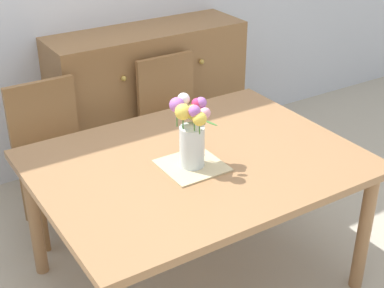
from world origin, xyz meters
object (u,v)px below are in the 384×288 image
object	(u,v)px
dresser	(149,97)
dining_table	(197,173)
chair_left	(52,147)
chair_right	(175,115)
flower_vase	(191,130)

from	to	relation	value
dresser	dining_table	bearing A→B (deg)	-108.56
chair_left	chair_right	bearing A→B (deg)	-180.00
chair_left	chair_right	distance (m)	0.85
dresser	chair_left	bearing A→B (deg)	-155.44
dining_table	flower_vase	size ratio (longest dim) A/B	4.64
chair_right	chair_left	bearing A→B (deg)	0.00
chair_left	flower_vase	size ratio (longest dim) A/B	2.68
dining_table	chair_left	bearing A→B (deg)	114.55
dining_table	chair_left	world-z (taller)	chair_left
dining_table	dresser	xyz separation A→B (m)	(0.45, 1.33, -0.17)
dining_table	dresser	world-z (taller)	dresser
dining_table	chair_left	distance (m)	1.04
chair_left	chair_right	world-z (taller)	same
chair_right	flower_vase	distance (m)	1.16
chair_right	dresser	size ratio (longest dim) A/B	0.64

